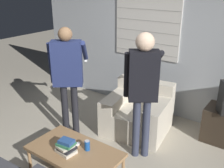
# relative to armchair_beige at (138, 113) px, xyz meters

# --- Properties ---
(ground_plane) EXTENTS (16.00, 16.00, 0.00)m
(ground_plane) POSITION_rel_armchair_beige_xyz_m (-0.08, -1.22, -0.30)
(ground_plane) COLOR #B2A893
(wall_back) EXTENTS (5.20, 0.08, 2.55)m
(wall_back) POSITION_rel_armchair_beige_xyz_m (-0.09, 0.81, 0.99)
(wall_back) COLOR #ADB2B7
(wall_back) RESTS_ON ground_plane
(armchair_beige) EXTENTS (1.06, 1.01, 0.75)m
(armchair_beige) POSITION_rel_armchair_beige_xyz_m (0.00, 0.00, 0.00)
(armchair_beige) COLOR beige
(armchair_beige) RESTS_ON ground_plane
(coffee_table) EXTENTS (1.12, 0.63, 0.38)m
(coffee_table) POSITION_rel_armchair_beige_xyz_m (-0.06, -1.41, 0.05)
(coffee_table) COLOR #9E754C
(coffee_table) RESTS_ON ground_plane
(person_left_standing) EXTENTS (0.51, 0.79, 1.69)m
(person_left_standing) POSITION_rel_armchair_beige_xyz_m (-0.75, -0.76, 0.77)
(person_left_standing) COLOR black
(person_left_standing) RESTS_ON ground_plane
(person_right_standing) EXTENTS (0.47, 0.78, 1.71)m
(person_right_standing) POSITION_rel_armchair_beige_xyz_m (0.36, -0.57, 0.79)
(person_right_standing) COLOR #33384C
(person_right_standing) RESTS_ON ground_plane
(book_stack) EXTENTS (0.24, 0.20, 0.17)m
(book_stack) POSITION_rel_armchair_beige_xyz_m (-0.11, -1.49, 0.16)
(book_stack) COLOR beige
(book_stack) RESTS_ON coffee_table
(soda_can) EXTENTS (0.07, 0.07, 0.13)m
(soda_can) POSITION_rel_armchair_beige_xyz_m (0.06, -1.31, 0.15)
(soda_can) COLOR #194C9E
(soda_can) RESTS_ON coffee_table
(spare_remote) EXTENTS (0.07, 0.14, 0.02)m
(spare_remote) POSITION_rel_armchair_beige_xyz_m (-0.11, -1.34, 0.10)
(spare_remote) COLOR white
(spare_remote) RESTS_ON coffee_table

